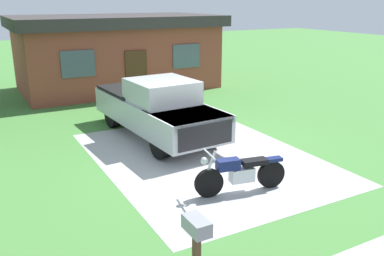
% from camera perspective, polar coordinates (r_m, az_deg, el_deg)
% --- Properties ---
extents(ground_plane, '(80.00, 80.00, 0.00)m').
position_cam_1_polar(ground_plane, '(11.60, 1.63, -4.03)').
color(ground_plane, '#457E39').
extents(driveway_pad, '(5.54, 7.40, 0.01)m').
position_cam_1_polar(driveway_pad, '(11.60, 1.63, -4.02)').
color(driveway_pad, '#ABABAB').
rests_on(driveway_pad, ground).
extents(motorcycle, '(2.20, 0.77, 1.09)m').
position_cam_1_polar(motorcycle, '(9.46, 6.70, -6.19)').
color(motorcycle, black).
rests_on(motorcycle, ground).
extents(pickup_truck, '(2.35, 5.74, 1.90)m').
position_cam_1_polar(pickup_truck, '(13.18, -5.05, 2.91)').
color(pickup_truck, black).
rests_on(pickup_truck, ground).
extents(mailbox, '(0.26, 0.48, 1.26)m').
position_cam_1_polar(mailbox, '(6.13, 0.64, -14.70)').
color(mailbox, '#4C3823').
rests_on(mailbox, ground).
extents(neighbor_house, '(9.60, 5.60, 3.50)m').
position_cam_1_polar(neighbor_house, '(20.81, -10.36, 10.37)').
color(neighbor_house, brown).
rests_on(neighbor_house, ground).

